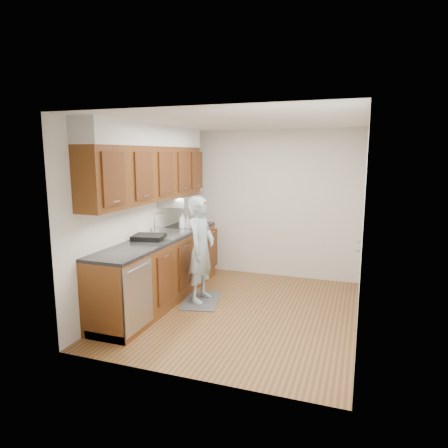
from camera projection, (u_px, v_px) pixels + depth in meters
name	position (u px, v px, depth m)	size (l,w,h in m)	color
floor	(241.00, 311.00, 5.42)	(3.50, 3.50, 0.00)	#925E37
ceiling	(242.00, 121.00, 4.98)	(3.50, 3.50, 0.00)	white
wall_left	(141.00, 214.00, 5.69)	(0.02, 3.50, 2.50)	silver
wall_right	(363.00, 227.00, 4.71)	(0.02, 3.50, 2.50)	silver
wall_back	(271.00, 204.00, 6.83)	(3.00, 0.02, 2.50)	silver
counter	(161.00, 268.00, 5.72)	(0.64, 2.80, 1.30)	brown
upper_cabinets	(151.00, 165.00, 5.56)	(0.47, 2.80, 1.21)	brown
closet_door	(361.00, 240.00, 5.03)	(0.02, 1.22, 2.05)	silver
floor_mat	(202.00, 300.00, 5.78)	(0.48, 0.82, 0.02)	slate
person	(201.00, 242.00, 5.63)	(0.60, 0.40, 1.70)	#A1B8C4
soap_bottle_a	(183.00, 221.00, 6.19)	(0.10, 0.10, 0.27)	silver
soap_bottle_b	(188.00, 222.00, 6.24)	(0.09, 0.09, 0.20)	silver
soap_bottle_c	(184.00, 223.00, 6.34)	(0.12, 0.12, 0.15)	silver
soda_can	(194.00, 226.00, 6.16)	(0.06, 0.06, 0.12)	red
steel_can	(195.00, 224.00, 6.31)	(0.06, 0.06, 0.12)	#A5A5AA
dish_rack	(149.00, 237.00, 5.47)	(0.41, 0.35, 0.07)	black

